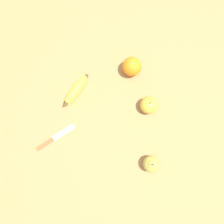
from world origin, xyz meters
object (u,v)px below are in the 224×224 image
Objects in this scene: paring_knife at (54,138)px; banana at (75,91)px; pear at (151,164)px; apple at (149,106)px; orange at (132,67)px.

banana is at bearing 123.24° from paring_knife.
pear reaches higher than paring_knife.
pear is at bearing -8.39° from apple.
pear reaches higher than orange.
apple is at bearing 171.61° from pear.
apple is 0.46× the size of paring_knife.
pear is (0.41, 0.01, -0.00)m from orange.
paring_knife is (0.25, -0.37, -0.04)m from orange.
banana is 1.80× the size of orange.
orange is (-0.06, 0.26, 0.02)m from banana.
apple reaches higher than banana.
apple reaches higher than paring_knife.
orange is 0.45m from paring_knife.
pear is 1.05× the size of apple.
banana is at bearing -75.97° from orange.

